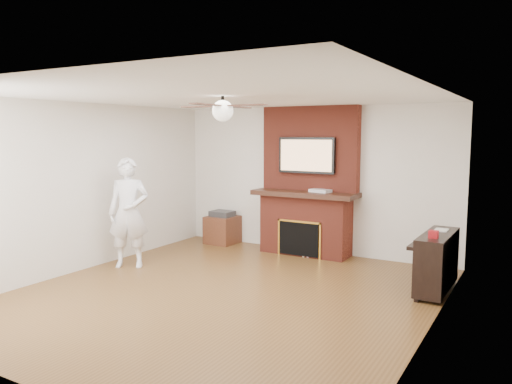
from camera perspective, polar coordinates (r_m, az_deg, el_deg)
The scene contains 13 objects.
room_shell at distance 6.24m, azimuth -3.75°, elevation -0.63°, with size 5.36×5.86×2.86m.
fireplace at distance 8.49m, azimuth 5.87°, elevation -0.42°, with size 1.78×0.64×2.50m.
tv at distance 8.39m, azimuth 5.80°, elevation 4.19°, with size 1.00×0.08×0.60m.
ceiling_fan at distance 6.19m, azimuth -3.83°, elevation 9.35°, with size 1.21×1.21×0.31m.
person at distance 7.86m, azimuth -14.35°, elevation -2.30°, with size 0.62×0.41×1.68m, color white.
side_table at distance 9.36m, azimuth -3.86°, elevation -4.16°, with size 0.54×0.54×0.61m.
piano at distance 6.91m, azimuth 19.92°, elevation -7.37°, with size 0.45×1.18×0.86m.
cable_box at distance 8.28m, azimuth 7.36°, elevation 0.14°, with size 0.34×0.20×0.05m, color silver.
candle_orange at distance 8.48m, azimuth 4.38°, elevation -6.88°, with size 0.07×0.07×0.11m, color orange.
candle_green at distance 8.48m, azimuth 4.40°, elevation -6.95°, with size 0.08×0.08×0.09m, color #47712D.
candle_cream at distance 8.40m, azimuth 5.55°, elevation -6.98°, with size 0.09×0.09×0.12m, color beige.
candle_blue at distance 8.41m, azimuth 6.56°, elevation -7.13°, with size 0.06×0.06×0.08m, color #35549F.
candle_cream_extra at distance 8.36m, azimuth 6.03°, elevation -7.04°, with size 0.09×0.09×0.12m, color beige.
Camera 1 is at (3.45, -5.14, 2.05)m, focal length 35.00 mm.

